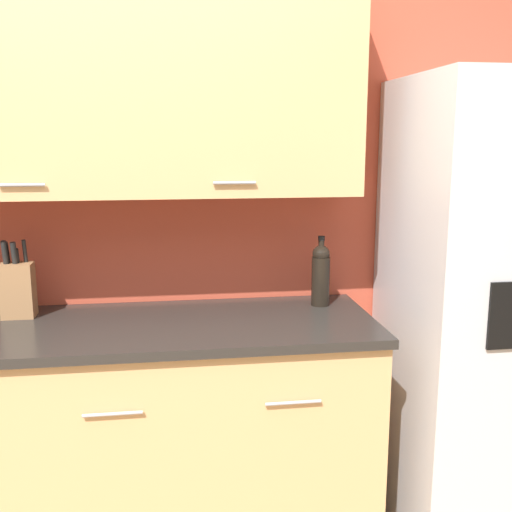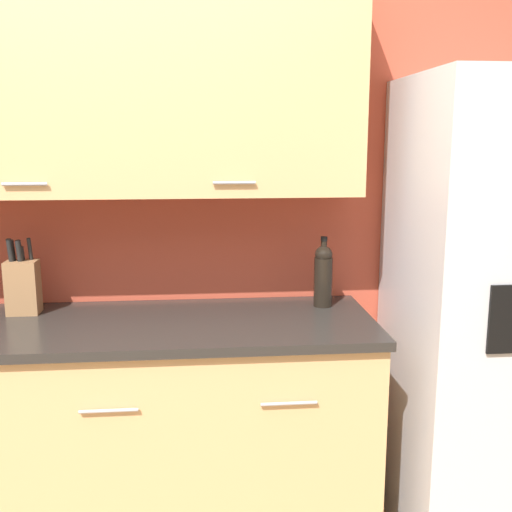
% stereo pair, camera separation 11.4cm
% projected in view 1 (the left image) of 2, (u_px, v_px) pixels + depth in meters
% --- Properties ---
extents(wall_back, '(10.00, 0.39, 2.60)m').
position_uv_depth(wall_back, '(70.00, 169.00, 2.42)').
color(wall_back, '#AD422D').
rests_on(wall_back, ground_plane).
extents(counter_unit, '(2.61, 0.64, 0.93)m').
position_uv_depth(counter_unit, '(42.00, 440.00, 2.33)').
color(counter_unit, black).
rests_on(counter_unit, ground_plane).
extents(refrigerator, '(0.89, 0.74, 1.87)m').
position_uv_depth(refrigerator, '(506.00, 310.00, 2.47)').
color(refrigerator, '#B2B2B5').
rests_on(refrigerator, ground_plane).
extents(knife_block, '(0.12, 0.09, 0.31)m').
position_uv_depth(knife_block, '(18.00, 288.00, 2.36)').
color(knife_block, olive).
rests_on(knife_block, counter_unit).
extents(wine_bottle, '(0.08, 0.08, 0.30)m').
position_uv_depth(wine_bottle, '(321.00, 274.00, 2.52)').
color(wine_bottle, black).
rests_on(wine_bottle, counter_unit).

